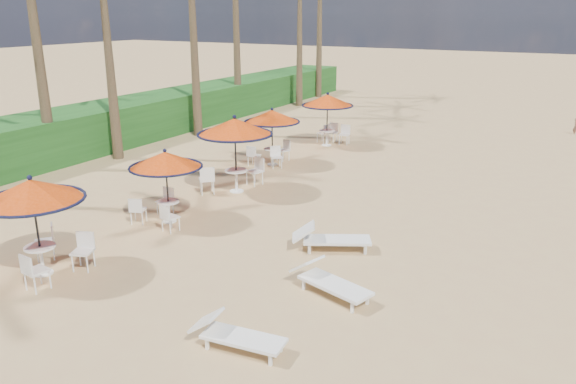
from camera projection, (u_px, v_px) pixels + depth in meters
name	position (u px, v px, depth m)	size (l,w,h in m)	color
ground	(232.00, 322.00, 10.90)	(160.00, 160.00, 0.00)	tan
scrub_hedge	(127.00, 120.00, 26.04)	(3.00, 40.00, 1.80)	#194716
station_0	(36.00, 202.00, 12.38)	(2.27, 2.27, 2.36)	black
station_1	(164.00, 169.00, 15.58)	(2.06, 2.06, 2.15)	black
station_2	(234.00, 133.00, 18.16)	(2.47, 2.50, 2.58)	black
station_3	(272.00, 123.00, 21.50)	(2.15, 2.15, 2.25)	black
station_4	(328.00, 107.00, 24.66)	(2.27, 2.27, 2.37)	black
lounger_near	(234.00, 334.00, 9.96)	(1.81, 0.75, 0.63)	white
lounger_mid	(328.00, 280.00, 11.89)	(2.02, 1.13, 0.69)	white
lounger_far	(329.00, 238.00, 14.07)	(2.02, 1.46, 0.70)	white
person	(576.00, 126.00, 27.25)	(0.31, 0.20, 0.84)	brown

